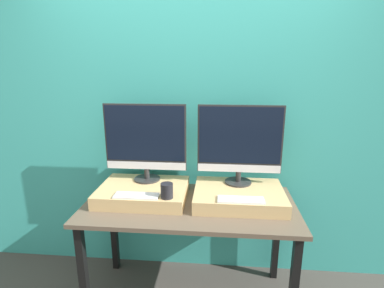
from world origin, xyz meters
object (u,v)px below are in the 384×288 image
at_px(monitor_left, 145,140).
at_px(keyboard_left, 137,196).
at_px(monitor_right, 240,142).
at_px(keyboard_right, 241,200).
at_px(mug, 167,191).

xyz_separation_m(monitor_left, keyboard_left, (0.00, -0.30, -0.31)).
distance_m(monitor_left, monitor_right, 0.69).
distance_m(monitor_right, keyboard_right, 0.43).
bearing_deg(keyboard_left, keyboard_right, 0.00).
relative_size(mug, monitor_right, 0.17).
relative_size(mug, keyboard_right, 0.33).
bearing_deg(monitor_left, keyboard_right, -23.67).
height_order(monitor_left, monitor_right, same).
xyz_separation_m(keyboard_left, mug, (0.21, -0.00, 0.04)).
xyz_separation_m(monitor_right, keyboard_right, (0.00, -0.30, -0.31)).
xyz_separation_m(mug, keyboard_right, (0.48, 0.00, -0.04)).
distance_m(mug, keyboard_right, 0.49).
xyz_separation_m(monitor_left, monitor_right, (0.69, 0.00, 0.00)).
relative_size(monitor_left, mug, 6.03).
height_order(mug, monitor_right, monitor_right).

